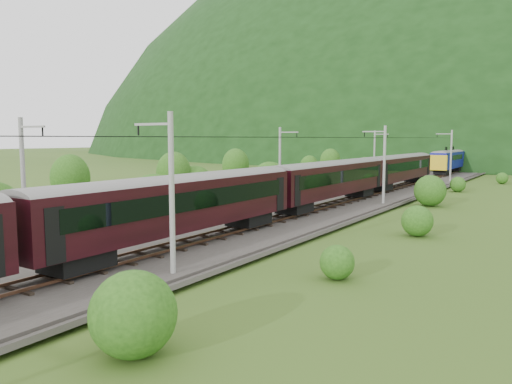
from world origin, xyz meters
The scene contains 14 objects.
ground centered at (0.00, 0.00, 0.00)m, with size 600.00×600.00×0.00m, color #345219.
railbed centered at (0.00, 10.00, 0.15)m, with size 14.00×220.00×0.30m, color #38332D.
track_left centered at (-2.40, 10.00, 0.37)m, with size 2.40×220.00×0.27m.
track_right centered at (2.40, 10.00, 0.37)m, with size 2.40×220.00×0.27m.
catenary_left centered at (-6.12, 32.00, 4.50)m, with size 2.54×192.28×8.00m.
catenary_right centered at (6.12, 32.00, 4.50)m, with size 2.54×192.28×8.00m.
overhead_wires centered at (0.00, 10.00, 7.10)m, with size 4.83×198.00×0.03m.
mountain_ridge centered at (-120.00, 300.00, 0.00)m, with size 336.00×280.00×132.00m, color black.
train centered at (2.40, 15.95, 3.52)m, with size 2.97×141.36×5.17m.
hazard_post_near centered at (-0.75, 38.05, 0.96)m, with size 0.14×0.14×1.31m, color red.
hazard_post_far centered at (0.02, 22.58, 0.97)m, with size 0.14×0.14×1.35m, color red.
signal centered at (-4.62, 30.20, 1.47)m, with size 0.22×0.22×2.00m.
vegetation_left centered at (-14.40, 12.14, 2.58)m, with size 13.28×143.22×6.93m.
vegetation_right centered at (11.48, 5.34, 1.29)m, with size 5.97×108.43×3.08m.
Camera 1 is at (22.88, -18.22, 7.00)m, focal length 35.00 mm.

